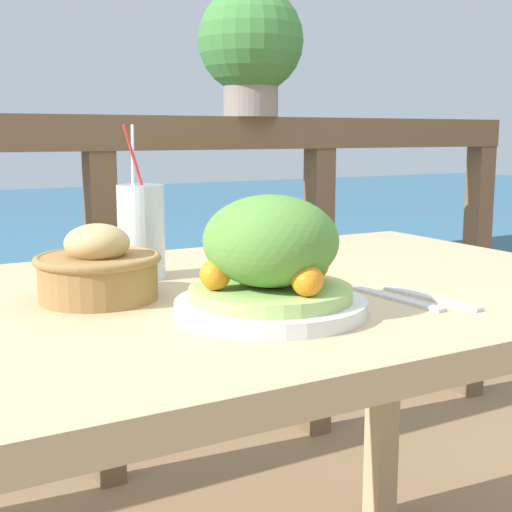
% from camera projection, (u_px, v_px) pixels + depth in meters
% --- Properties ---
extents(patio_table, '(1.17, 0.80, 0.71)m').
position_uv_depth(patio_table, '(267.00, 343.00, 1.13)').
color(patio_table, tan).
rests_on(patio_table, ground_plane).
extents(railing_fence, '(2.80, 0.08, 0.99)m').
position_uv_depth(railing_fence, '(102.00, 234.00, 1.85)').
color(railing_fence, brown).
rests_on(railing_fence, ground_plane).
extents(salad_plate, '(0.25, 0.25, 0.16)m').
position_uv_depth(salad_plate, '(271.00, 263.00, 0.93)').
color(salad_plate, silver).
rests_on(salad_plate, patio_table).
extents(drink_glass, '(0.08, 0.08, 0.25)m').
position_uv_depth(drink_glass, '(141.00, 231.00, 1.17)').
color(drink_glass, silver).
rests_on(drink_glass, patio_table).
extents(bread_basket, '(0.18, 0.18, 0.11)m').
position_uv_depth(bread_basket, '(98.00, 269.00, 1.02)').
color(bread_basket, olive).
rests_on(bread_basket, patio_table).
extents(potted_plant, '(0.29, 0.29, 0.36)m').
position_uv_depth(potted_plant, '(251.00, 45.00, 1.98)').
color(potted_plant, gray).
rests_on(potted_plant, railing_fence).
extents(fork, '(0.03, 0.18, 0.00)m').
position_uv_depth(fork, '(394.00, 298.00, 1.02)').
color(fork, silver).
rests_on(fork, patio_table).
extents(knife, '(0.03, 0.18, 0.00)m').
position_uv_depth(knife, '(428.00, 298.00, 1.02)').
color(knife, silver).
rests_on(knife, patio_table).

